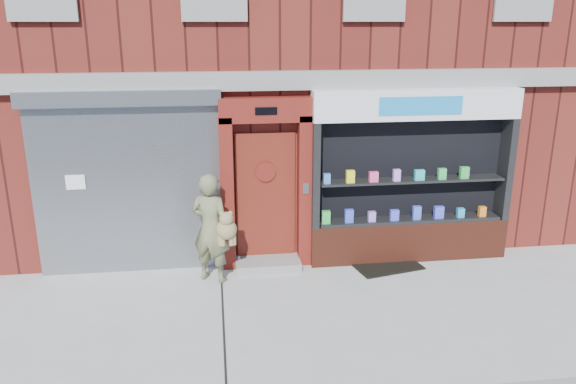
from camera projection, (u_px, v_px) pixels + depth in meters
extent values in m
plane|color=#9E9E99|center=(331.00, 314.00, 8.10)|extent=(80.00, 80.00, 0.00)
cube|color=#5A1A14|center=(280.00, 24.00, 12.62)|extent=(12.00, 8.00, 8.00)
cube|color=gray|center=(311.00, 80.00, 9.00)|extent=(12.00, 0.16, 0.30)
cube|color=gray|center=(129.00, 191.00, 9.15)|extent=(3.00, 0.10, 2.80)
cube|color=slate|center=(120.00, 98.00, 8.65)|extent=(3.10, 0.30, 0.24)
cube|color=white|center=(75.00, 182.00, 8.93)|extent=(0.30, 0.01, 0.24)
cube|color=#601610|center=(227.00, 195.00, 9.31)|extent=(0.22, 0.28, 2.60)
cube|color=#601610|center=(304.00, 192.00, 9.47)|extent=(0.22, 0.28, 2.60)
cube|color=#601610|center=(265.00, 110.00, 8.98)|extent=(1.50, 0.28, 0.40)
cube|color=black|center=(266.00, 111.00, 8.84)|extent=(0.35, 0.01, 0.12)
cube|color=#611C11|center=(266.00, 197.00, 9.52)|extent=(1.00, 0.06, 2.20)
cylinder|color=black|center=(266.00, 172.00, 9.36)|extent=(0.28, 0.02, 0.28)
cylinder|color=#601610|center=(266.00, 172.00, 9.35)|extent=(0.34, 0.02, 0.34)
cube|color=gray|center=(268.00, 264.00, 9.60)|extent=(1.10, 0.55, 0.15)
cube|color=slate|center=(306.00, 188.00, 9.30)|extent=(0.10, 0.02, 0.18)
cube|color=#5F2416|center=(408.00, 240.00, 9.93)|extent=(3.50, 0.40, 0.70)
cube|color=black|center=(315.00, 175.00, 9.35)|extent=(0.12, 0.40, 1.80)
cube|color=black|center=(505.00, 168.00, 9.78)|extent=(0.12, 0.40, 1.80)
cube|color=black|center=(409.00, 169.00, 9.74)|extent=(3.30, 0.03, 1.80)
cube|color=black|center=(409.00, 220.00, 9.82)|extent=(3.20, 0.36, 0.06)
cube|color=black|center=(412.00, 180.00, 9.61)|extent=(3.20, 0.36, 0.04)
cube|color=white|center=(417.00, 104.00, 9.23)|extent=(3.50, 0.40, 0.50)
cube|color=#197FC1|center=(421.00, 106.00, 9.03)|extent=(1.40, 0.01, 0.30)
cube|color=green|center=(326.00, 217.00, 9.51)|extent=(0.14, 0.09, 0.22)
cube|color=#394DC3|center=(349.00, 216.00, 9.56)|extent=(0.14, 0.09, 0.23)
cube|color=#9676D4|center=(372.00, 216.00, 9.62)|extent=(0.12, 0.09, 0.18)
cube|color=#454DED|center=(394.00, 215.00, 9.67)|extent=(0.15, 0.09, 0.19)
cube|color=blue|center=(417.00, 213.00, 9.71)|extent=(0.14, 0.09, 0.24)
cube|color=#434AE5|center=(439.00, 212.00, 9.76)|extent=(0.16, 0.09, 0.22)
cube|color=#2899C8|center=(460.00, 213.00, 9.82)|extent=(0.12, 0.09, 0.17)
cube|color=orange|center=(482.00, 211.00, 9.87)|extent=(0.12, 0.09, 0.18)
cube|color=#4076DC|center=(327.00, 179.00, 9.31)|extent=(0.11, 0.09, 0.17)
cube|color=#F9F51A|center=(350.00, 177.00, 9.36)|extent=(0.14, 0.09, 0.21)
cube|color=#F7528A|center=(374.00, 177.00, 9.41)|extent=(0.15, 0.09, 0.17)
cube|color=#BF84EF|center=(397.00, 175.00, 9.46)|extent=(0.12, 0.09, 0.20)
cube|color=#26B4BF|center=(419.00, 175.00, 9.51)|extent=(0.16, 0.09, 0.18)
cube|color=green|center=(442.00, 174.00, 9.56)|extent=(0.13, 0.09, 0.19)
cube|color=green|center=(464.00, 173.00, 9.61)|extent=(0.15, 0.09, 0.20)
imported|color=#696B46|center=(211.00, 228.00, 8.94)|extent=(0.78, 0.69, 1.80)
sphere|color=olive|center=(227.00, 229.00, 8.82)|extent=(0.33, 0.33, 0.33)
sphere|color=olive|center=(226.00, 219.00, 8.71)|extent=(0.22, 0.22, 0.22)
sphere|color=olive|center=(222.00, 214.00, 8.68)|extent=(0.08, 0.08, 0.08)
sphere|color=olive|center=(230.00, 213.00, 8.70)|extent=(0.08, 0.08, 0.08)
cylinder|color=olive|center=(220.00, 239.00, 8.86)|extent=(0.08, 0.08, 0.20)
cylinder|color=olive|center=(234.00, 239.00, 8.88)|extent=(0.08, 0.08, 0.20)
cylinder|color=olive|center=(223.00, 240.00, 8.84)|extent=(0.08, 0.08, 0.20)
cylinder|color=olive|center=(231.00, 239.00, 8.86)|extent=(0.08, 0.08, 0.20)
cube|color=black|center=(385.00, 264.00, 9.73)|extent=(1.27, 1.02, 0.03)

